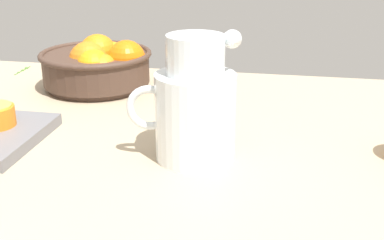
% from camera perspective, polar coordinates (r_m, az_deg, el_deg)
% --- Properties ---
extents(ground_plane, '(1.35, 0.93, 0.03)m').
position_cam_1_polar(ground_plane, '(0.82, 0.25, -4.19)').
color(ground_plane, tan).
extents(fruit_bowl, '(0.24, 0.24, 0.11)m').
position_cam_1_polar(fruit_bowl, '(1.14, -10.50, 6.13)').
color(fruit_bowl, '#473328').
rests_on(fruit_bowl, ground_plane).
extents(juice_pitcher, '(0.17, 0.12, 0.20)m').
position_cam_1_polar(juice_pitcher, '(0.76, 0.31, 0.76)').
color(juice_pitcher, white).
rests_on(juice_pitcher, ground_plane).
extents(loose_orange_0, '(0.07, 0.07, 0.07)m').
position_cam_1_polar(loose_orange_0, '(1.16, 0.25, 5.92)').
color(loose_orange_0, orange).
rests_on(loose_orange_0, ground_plane).
extents(herb_sprig_0, '(0.01, 0.08, 0.01)m').
position_cam_1_polar(herb_sprig_0, '(1.33, -18.44, 5.44)').
color(herb_sprig_0, '#48752E').
rests_on(herb_sprig_0, ground_plane).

